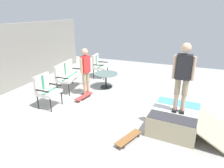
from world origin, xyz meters
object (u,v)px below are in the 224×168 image
Objects in this scene: patio_chair_near_house at (98,64)px; person_watching at (86,69)px; patio_bench at (67,73)px; patio_table at (106,78)px; skateboard_by_bench at (84,96)px; skate_ramp at (176,119)px; patio_chair_by_wall at (46,88)px; skateboard_spare at (129,138)px; person_skater at (183,74)px.

person_watching is (-1.93, -0.46, 0.34)m from patio_chair_near_house.
patio_bench reaches higher than patio_table.
patio_chair_near_house reaches higher than skateboard_by_bench.
skate_ramp is at bearing -103.81° from skateboard_by_bench.
person_watching is at bearing -28.44° from patio_chair_by_wall.
person_watching reaches higher than skate_ramp.
patio_table reaches higher than skateboard_spare.
skate_ramp is at bearing -125.74° from patio_table.
skateboard_by_bench is (-0.59, -1.01, -0.53)m from patio_bench.
patio_table is 0.55× the size of person_watching.
patio_table is 1.11m from person_watching.
skateboard_spare is at bearing -146.14° from patio_chair_near_house.
patio_table is 1.10× the size of skateboard_spare.
skateboard_by_bench is at bearing 167.54° from patio_table.
skateboard_by_bench is (0.75, 3.04, -0.18)m from skate_ramp.
skate_ramp is at bearing -87.48° from patio_chair_by_wall.
skateboard_spare is (-1.68, -2.11, 0.00)m from skateboard_by_bench.
patio_table reaches higher than skate_ramp.
person_watching reaches higher than patio_bench.
patio_bench is 1.44× the size of patio_table.
patio_chair_by_wall is at bearing 175.91° from patio_chair_near_house.
patio_chair_near_house is (3.04, 3.59, 0.35)m from skate_ramp.
person_watching is at bearing 70.58° from skate_ramp.
patio_table is at bearing -141.64° from patio_chair_near_house.
person_skater reaches higher than patio_chair_by_wall.
person_watching is 0.94m from skateboard_by_bench.
patio_chair_near_house is at bearing 38.36° from patio_table.
patio_chair_by_wall is 0.62× the size of person_skater.
skate_ramp is 3.41m from patio_table.
skate_ramp is 1.33m from skateboard_spare.
person_watching is at bearing -104.13° from patio_bench.
skateboard_by_bench is (0.92, -0.78, -0.53)m from patio_chair_by_wall.
skateboard_spare is at bearing -125.99° from patio_bench.
skate_ramp is 4.28m from patio_bench.
person_skater is (-1.40, -4.09, 0.87)m from patio_bench.
skateboard_spare is (-0.76, -2.89, -0.53)m from patio_chair_by_wall.
person_skater is at bearing -126.22° from patio_table.
skate_ramp is at bearing -130.19° from patio_chair_near_house.
skateboard_by_bench is at bearing -165.67° from person_watching.
skate_ramp is at bearing 30.36° from person_skater.
skate_ramp is 3.14m from skateboard_by_bench.
patio_table is at bearing -62.99° from patio_bench.
patio_table is 0.55× the size of person_skater.
skate_ramp is at bearing -108.24° from patio_bench.
skateboard_spare is (-0.93, 0.93, -0.18)m from skate_ramp.
person_skater reaches higher than skateboard_by_bench.
person_watching is 2.00× the size of skateboard_by_bench.
patio_bench is (1.34, 4.05, 0.35)m from skate_ramp.
patio_chair_near_house reaches higher than patio_table.
patio_chair_by_wall is at bearing 151.56° from person_watching.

